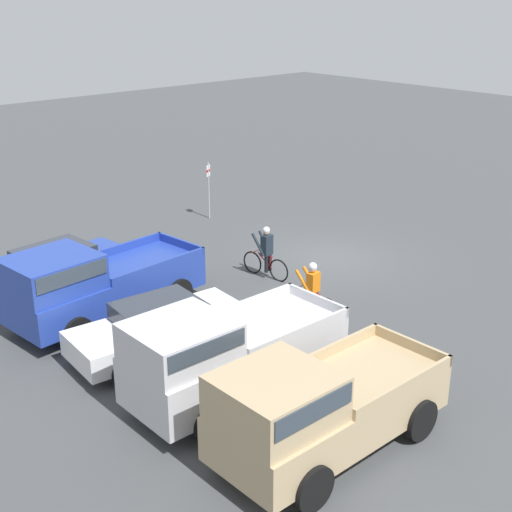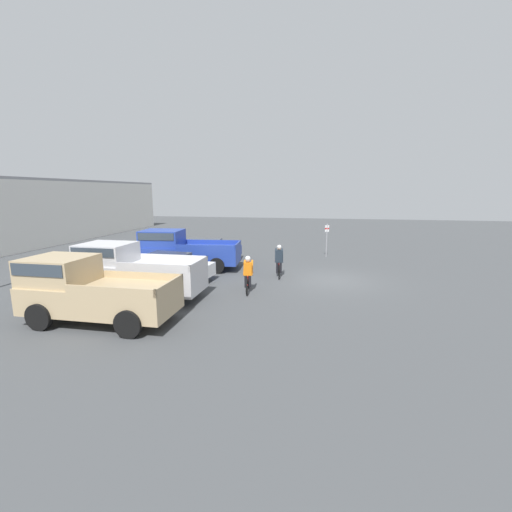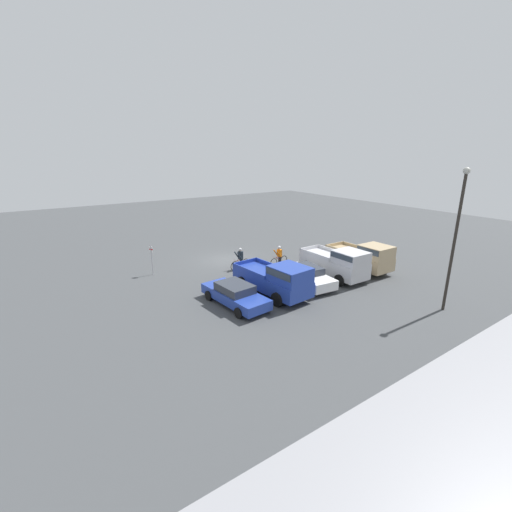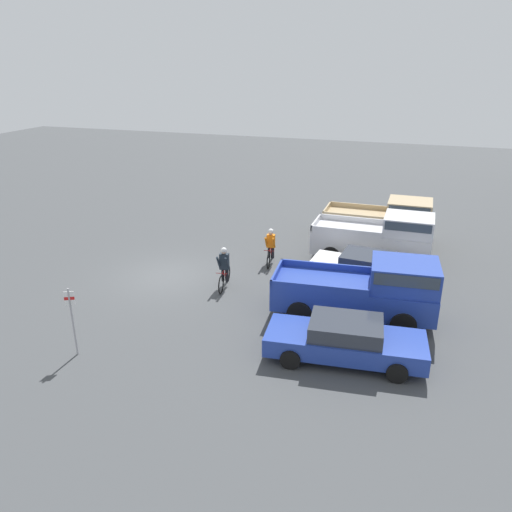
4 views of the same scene
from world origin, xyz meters
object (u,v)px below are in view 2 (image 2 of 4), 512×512
pickup_truck_2 (182,249)px  fire_lane_sign (327,237)px  sedan_1 (204,249)px  cyclist_1 (248,274)px  cyclist_0 (279,261)px  pickup_truck_1 (133,270)px  sedan_0 (167,267)px  pickup_truck_0 (88,289)px

pickup_truck_2 → fire_lane_sign: 9.81m
sedan_1 → cyclist_1: (-6.70, -4.38, 0.15)m
pickup_truck_2 → sedan_1: size_ratio=1.16×
cyclist_1 → cyclist_0: bearing=-19.0°
fire_lane_sign → pickup_truck_1: bearing=142.8°
pickup_truck_1 → fire_lane_sign: size_ratio=2.29×
sedan_0 → fire_lane_sign: 11.29m
pickup_truck_1 → sedan_1: size_ratio=1.05×
sedan_0 → cyclist_1: size_ratio=2.50×
pickup_truck_2 → pickup_truck_1: bearing=-178.8°
pickup_truck_0 → fire_lane_sign: size_ratio=2.25×
cyclist_0 → pickup_truck_0: bearing=142.9°
pickup_truck_0 → pickup_truck_1: 2.80m
cyclist_0 → fire_lane_sign: size_ratio=0.81×
cyclist_0 → fire_lane_sign: bearing=-22.7°
pickup_truck_0 → cyclist_1: (4.50, -4.63, -0.35)m
cyclist_1 → sedan_0: bearing=76.0°
sedan_1 → fire_lane_sign: size_ratio=2.17×
cyclist_0 → cyclist_1: cyclist_0 is taller
pickup_truck_1 → cyclist_0: 7.36m
pickup_truck_1 → cyclist_1: size_ratio=2.77×
pickup_truck_0 → pickup_truck_2: same height
pickup_truck_0 → cyclist_0: bearing=-37.1°
cyclist_1 → fire_lane_sign: (9.07, -3.57, 0.56)m
sedan_0 → pickup_truck_2: 2.81m
pickup_truck_0 → pickup_truck_1: pickup_truck_1 is taller
pickup_truck_1 → fire_lane_sign: 13.53m
cyclist_0 → cyclist_1: 3.17m
cyclist_1 → pickup_truck_2: bearing=50.8°
pickup_truck_0 → fire_lane_sign: 15.86m
cyclist_1 → sedan_1: bearing=33.2°
fire_lane_sign → pickup_truck_2: bearing=122.2°
pickup_truck_2 → sedan_1: (2.84, -0.34, -0.49)m
sedan_0 → fire_lane_sign: (7.98, -7.97, 0.67)m
pickup_truck_1 → cyclist_1: bearing=-69.8°
pickup_truck_0 → sedan_1: pickup_truck_0 is taller
cyclist_0 → sedan_1: bearing=55.7°
pickup_truck_0 → fire_lane_sign: bearing=-31.1°
pickup_truck_1 → sedan_0: 2.84m
fire_lane_sign → sedan_1: bearing=106.6°
sedan_1 → sedan_0: bearing=179.8°
sedan_0 → fire_lane_sign: fire_lane_sign is taller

